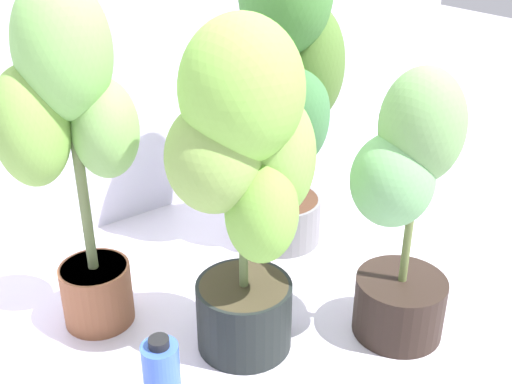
{
  "coord_description": "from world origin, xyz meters",
  "views": [
    {
      "loc": [
        -0.78,
        -0.98,
        1.11
      ],
      "look_at": [
        0.09,
        0.19,
        0.35
      ],
      "focal_mm": 44.51,
      "sensor_mm": 36.0,
      "label": 1
    }
  ],
  "objects_px": {
    "potted_plant_back_left": "(71,131)",
    "potted_plant_front_right": "(405,206)",
    "potted_plant_center": "(245,171)",
    "nutrient_bottle": "(162,382)",
    "potted_plant_back_right": "(288,70)"
  },
  "relations": [
    {
      "from": "potted_plant_back_right",
      "to": "potted_plant_back_left",
      "type": "distance_m",
      "value": 0.68
    },
    {
      "from": "potted_plant_center",
      "to": "potted_plant_back_left",
      "type": "xyz_separation_m",
      "value": [
        -0.27,
        0.32,
        0.06
      ]
    },
    {
      "from": "potted_plant_center",
      "to": "nutrient_bottle",
      "type": "distance_m",
      "value": 0.49
    },
    {
      "from": "potted_plant_center",
      "to": "nutrient_bottle",
      "type": "xyz_separation_m",
      "value": [
        -0.29,
        -0.09,
        -0.39
      ]
    },
    {
      "from": "potted_plant_back_right",
      "to": "potted_plant_back_left",
      "type": "height_order",
      "value": "potted_plant_back_right"
    },
    {
      "from": "potted_plant_center",
      "to": "potted_plant_front_right",
      "type": "relative_size",
      "value": 1.17
    },
    {
      "from": "potted_plant_back_right",
      "to": "potted_plant_back_left",
      "type": "xyz_separation_m",
      "value": [
        -0.68,
        -0.03,
        -0.02
      ]
    },
    {
      "from": "potted_plant_back_right",
      "to": "potted_plant_back_left",
      "type": "bearing_deg",
      "value": -177.56
    },
    {
      "from": "potted_plant_back_right",
      "to": "potted_plant_front_right",
      "type": "relative_size",
      "value": 1.37
    },
    {
      "from": "potted_plant_center",
      "to": "potted_plant_back_right",
      "type": "relative_size",
      "value": 0.86
    },
    {
      "from": "potted_plant_front_right",
      "to": "nutrient_bottle",
      "type": "relative_size",
      "value": 3.21
    },
    {
      "from": "potted_plant_back_left",
      "to": "potted_plant_front_right",
      "type": "relative_size",
      "value": 1.26
    },
    {
      "from": "potted_plant_center",
      "to": "potted_plant_back_left",
      "type": "bearing_deg",
      "value": 130.07
    },
    {
      "from": "potted_plant_center",
      "to": "potted_plant_front_right",
      "type": "height_order",
      "value": "potted_plant_center"
    },
    {
      "from": "potted_plant_back_right",
      "to": "nutrient_bottle",
      "type": "distance_m",
      "value": 0.95
    }
  ]
}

